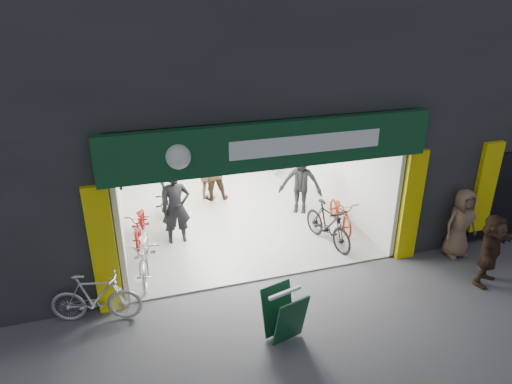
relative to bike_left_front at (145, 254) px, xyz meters
name	(u,v)px	position (x,y,z in m)	size (l,w,h in m)	color
ground	(270,279)	(2.50, -1.00, -0.50)	(60.00, 60.00, 0.00)	#56565B
building	(245,44)	(3.41, 3.99, 3.81)	(17.00, 10.27, 8.00)	#232326
bike_left_front	(145,254)	(0.00, 0.00, 0.00)	(0.67, 1.91, 1.00)	#B9B9BE
bike_left_midfront	(166,206)	(0.70, 2.18, 0.03)	(0.50, 1.78, 1.07)	black
bike_left_midback	(140,224)	(0.00, 1.56, -0.07)	(0.57, 1.63, 0.86)	maroon
bike_left_back	(138,164)	(0.23, 5.79, -0.01)	(0.46, 1.63, 0.98)	#ABABB0
bike_right_front	(328,225)	(4.30, 0.01, 0.03)	(0.50, 1.76, 1.06)	black
bike_right_mid	(341,213)	(5.00, 0.70, -0.08)	(0.56, 1.61, 0.85)	maroon
bike_right_back	(270,157)	(4.58, 5.13, -0.01)	(0.46, 1.65, 0.99)	#A8A9AD
parked_bike	(96,298)	(-0.99, -1.30, 0.00)	(0.47, 1.68, 1.01)	silver
customer_a	(176,207)	(0.85, 1.15, 0.45)	(0.69, 0.45, 1.90)	black
customer_b	(212,171)	(2.21, 3.37, 0.41)	(0.89, 0.69, 1.82)	#3A281A
customer_c	(301,183)	(4.30, 1.77, 0.42)	(1.19, 0.68, 1.84)	black
customer_d	(208,176)	(2.06, 3.36, 0.26)	(0.90, 0.37, 1.53)	#947456
pedestrian_near	(460,223)	(6.94, -1.33, 0.32)	(0.81, 0.53, 1.65)	#7C5E48
pedestrian_far	(490,250)	(6.78, -2.43, 0.29)	(1.46, 0.47, 1.58)	#3B281B
sandwich_board	(284,313)	(2.15, -2.77, 0.02)	(0.76, 0.77, 0.95)	#0E3920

